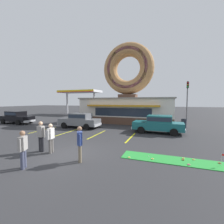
{
  "coord_description": "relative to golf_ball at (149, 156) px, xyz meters",
  "views": [
    {
      "loc": [
        5.01,
        -6.62,
        2.89
      ],
      "look_at": [
        0.75,
        5.0,
        2.0
      ],
      "focal_mm": 24.0,
      "sensor_mm": 36.0,
      "label": 1
    }
  ],
  "objects": [
    {
      "name": "gas_station_canopy",
      "position": [
        -17.43,
        21.29,
        4.81
      ],
      "size": [
        9.0,
        4.46,
        5.3
      ],
      "color": "silver",
      "rests_on": "ground"
    },
    {
      "name": "donut_shop_building",
      "position": [
        -4.36,
        12.84,
        3.69
      ],
      "size": [
        12.3,
        6.75,
        10.96
      ],
      "color": "brown",
      "rests_on": "ground"
    },
    {
      "name": "mini_donut_far_centre",
      "position": [
        1.66,
        0.34,
        -0.0
      ],
      "size": [
        0.13,
        0.13,
        0.04
      ],
      "primitive_type": "torus",
      "color": "#E5C666",
      "rests_on": "putting_mat"
    },
    {
      "name": "putting_flag_pin",
      "position": [
        3.19,
        -0.0,
        0.39
      ],
      "size": [
        0.13,
        0.01,
        0.55
      ],
      "color": "silver",
      "rests_on": "putting_mat"
    },
    {
      "name": "parking_stripe_mid_left",
      "position": [
        -4.83,
        3.89,
        -0.05
      ],
      "size": [
        0.12,
        3.6,
        0.01
      ],
      "primitive_type": "cube",
      "color": "yellow",
      "rests_on": "ground"
    },
    {
      "name": "golf_ball",
      "position": [
        0.0,
        0.0,
        0.0
      ],
      "size": [
        0.04,
        0.04,
        0.04
      ],
      "primitive_type": "sphere",
      "color": "white",
      "rests_on": "putting_mat"
    },
    {
      "name": "parking_stripe_centre",
      "position": [
        -1.83,
        3.89,
        -0.05
      ],
      "size": [
        0.12,
        3.6,
        0.01
      ],
      "primitive_type": "cube",
      "color": "yellow",
      "rests_on": "ground"
    },
    {
      "name": "mini_donut_mid_right",
      "position": [
        -0.92,
        -0.48,
        -0.0
      ],
      "size": [
        0.13,
        0.13,
        0.04
      ],
      "primitive_type": "torus",
      "color": "#E5C666",
      "rests_on": "putting_mat"
    },
    {
      "name": "pedestrian_clipboard_woman",
      "position": [
        -5.21,
        -1.21,
        0.86
      ],
      "size": [
        0.31,
        0.59,
        1.65
      ],
      "color": "slate",
      "rests_on": "ground"
    },
    {
      "name": "mini_donut_mid_centre",
      "position": [
        2.11,
        0.33,
        -0.0
      ],
      "size": [
        0.13,
        0.13,
        0.04
      ],
      "primitive_type": "torus",
      "color": "#E5C666",
      "rests_on": "putting_mat"
    },
    {
      "name": "pedestrian_leather_jacket_man",
      "position": [
        -5.92,
        -1.2,
        0.92
      ],
      "size": [
        0.59,
        0.27,
        1.74
      ],
      "color": "#232328",
      "rests_on": "ground"
    },
    {
      "name": "mini_donut_mid_left",
      "position": [
        3.16,
        0.26,
        -0.0
      ],
      "size": [
        0.13,
        0.13,
        0.04
      ],
      "primitive_type": "torus",
      "color": "brown",
      "rests_on": "putting_mat"
    },
    {
      "name": "pedestrian_blue_sweater_man",
      "position": [
        -3.02,
        -1.71,
        0.9
      ],
      "size": [
        0.4,
        0.52,
        1.71
      ],
      "color": "#7F7056",
      "rests_on": "ground"
    },
    {
      "name": "putting_mat",
      "position": [
        1.04,
        -0.03,
        -0.04
      ],
      "size": [
        4.73,
        1.14,
        0.03
      ],
      "primitive_type": "cube",
      "color": "green",
      "rests_on": "ground"
    },
    {
      "name": "mini_donut_far_left",
      "position": [
        1.81,
        -0.4,
        -0.0
      ],
      "size": [
        0.13,
        0.13,
        0.04
      ],
      "primitive_type": "torus",
      "color": "#D8667F",
      "rests_on": "putting_mat"
    },
    {
      "name": "car_teal",
      "position": [
        0.14,
        6.43,
        0.82
      ],
      "size": [
        4.6,
        2.07,
        1.6
      ],
      "color": "#196066",
      "rests_on": "ground"
    },
    {
      "name": "mini_donut_near_right",
      "position": [
        1.62,
        0.11,
        -0.0
      ],
      "size": [
        0.13,
        0.13,
        0.04
      ],
      "primitive_type": "torus",
      "color": "brown",
      "rests_on": "putting_mat"
    },
    {
      "name": "trash_bin",
      "position": [
        2.61,
        10.25,
        0.45
      ],
      "size": [
        0.57,
        0.57,
        0.97
      ],
      "color": "#232833",
      "rests_on": "ground"
    },
    {
      "name": "mini_donut_near_left",
      "position": [
        0.21,
        -0.27,
        -0.0
      ],
      "size": [
        0.13,
        0.13,
        0.04
      ],
      "primitive_type": "torus",
      "color": "#E5C666",
      "rests_on": "putting_mat"
    },
    {
      "name": "pedestrian_hooded_kid",
      "position": [
        -4.91,
        -3.16,
        0.86
      ],
      "size": [
        0.38,
        0.55,
        1.64
      ],
      "color": "#474C66",
      "rests_on": "ground"
    },
    {
      "name": "traffic_light_pole",
      "position": [
        3.58,
        16.54,
        3.66
      ],
      "size": [
        0.28,
        0.47,
        5.8
      ],
      "color": "#595B60",
      "rests_on": "ground"
    },
    {
      "name": "car_grey",
      "position": [
        -8.07,
        6.29,
        0.82
      ],
      "size": [
        4.57,
        1.99,
        1.6
      ],
      "color": "slate",
      "rests_on": "ground"
    },
    {
      "name": "parking_stripe_far_left",
      "position": [
        -10.83,
        3.89,
        -0.05
      ],
      "size": [
        0.12,
        3.6,
        0.01
      ],
      "primitive_type": "cube",
      "color": "yellow",
      "rests_on": "ground"
    },
    {
      "name": "parking_stripe_left",
      "position": [
        -7.83,
        3.89,
        -0.05
      ],
      "size": [
        0.12,
        3.6,
        0.01
      ],
      "primitive_type": "cube",
      "color": "yellow",
      "rests_on": "ground"
    },
    {
      "name": "car_black",
      "position": [
        -17.53,
        6.17,
        0.82
      ],
      "size": [
        4.57,
        2.0,
        1.6
      ],
      "color": "black",
      "rests_on": "ground"
    },
    {
      "name": "ground_plane",
      "position": [
        -4.2,
        -1.11,
        -0.05
      ],
      "size": [
        160.0,
        160.0,
        0.0
      ],
      "primitive_type": "plane",
      "color": "#2D2D30"
    }
  ]
}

